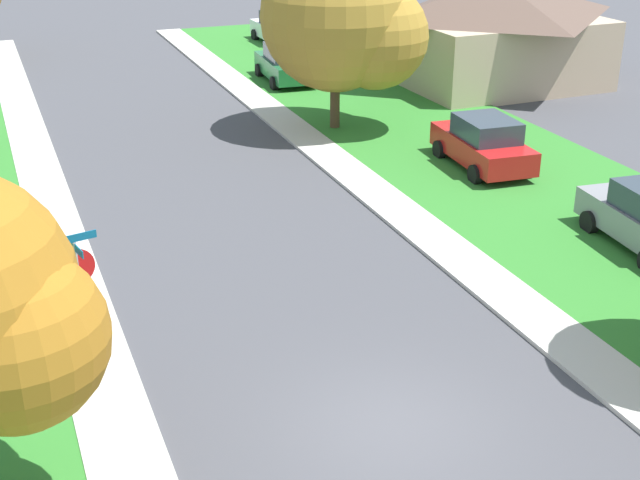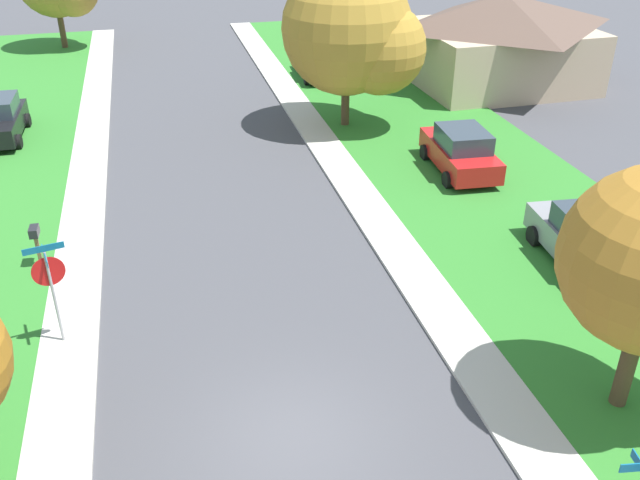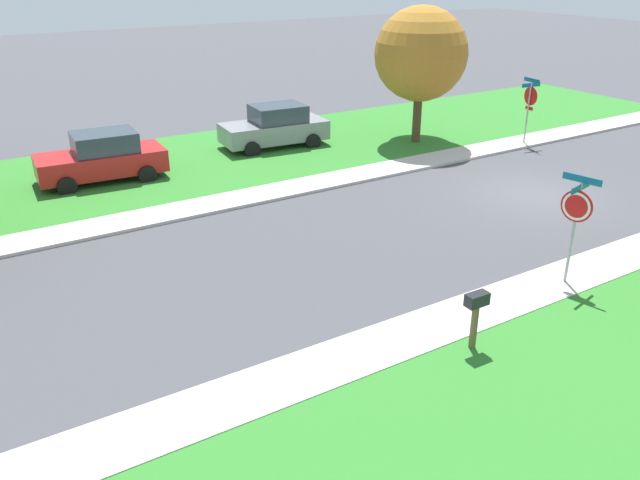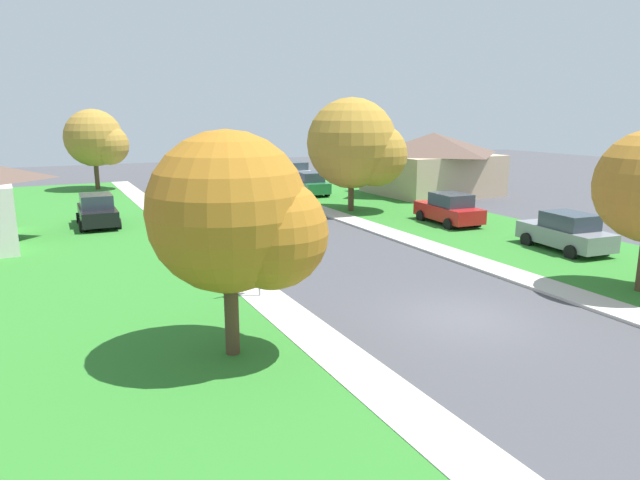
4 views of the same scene
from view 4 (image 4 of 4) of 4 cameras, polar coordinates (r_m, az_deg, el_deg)
name	(u,v)px [view 4 (image 4 of 4)]	position (r m, az deg, el deg)	size (l,w,h in m)	color
ground_plane	(463,318)	(17.78, 14.12, -7.60)	(120.00, 120.00, 0.00)	#424247
sidewalk_east	(381,230)	(29.78, 6.13, 0.99)	(1.40, 56.00, 0.10)	#B7B2A8
lawn_east	(452,223)	(32.51, 13.14, 1.69)	(8.00, 56.00, 0.08)	#2D7528
sidewalk_west	(204,249)	(26.07, -11.60, -0.89)	(1.40, 56.00, 0.10)	#B7B2A8
lawn_west	(92,261)	(25.34, -21.92, -1.97)	(8.00, 56.00, 0.08)	#2D7528
stop_sign_far_corner	(258,243)	(18.62, -6.24, -0.31)	(0.90, 0.90, 2.77)	#9E9EA3
car_green_far_down_street	(309,184)	(42.32, -1.10, 5.65)	(2.24, 4.40, 1.76)	#1E6033
car_red_behind_trees	(449,209)	(31.94, 12.82, 3.04)	(2.26, 4.41, 1.76)	red
car_black_near_corner	(97,211)	(32.84, -21.45, 2.73)	(2.10, 4.33, 1.76)	black
car_white_across_road	(295,172)	(51.09, -2.56, 6.85)	(2.11, 4.34, 1.76)	white
car_grey_kerbside_mid	(566,232)	(27.36, 23.45, 0.72)	(2.33, 4.45, 1.76)	gray
tree_sidewalk_near	(358,146)	(34.97, 3.81, 9.37)	(5.87, 5.46, 6.96)	#4C3823
tree_sidewalk_far	(97,140)	(48.28, -21.43, 9.35)	(4.77, 4.44, 6.34)	#4C3823
tree_corner_large	(239,218)	(13.76, -8.12, 2.24)	(4.21, 3.92, 5.68)	#4C3823
house_right_setback	(433,163)	(43.80, 11.23, 7.63)	(9.22, 8.05, 4.60)	tan
mailbox	(201,247)	(22.22, -11.85, -0.70)	(0.25, 0.49, 1.31)	brown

